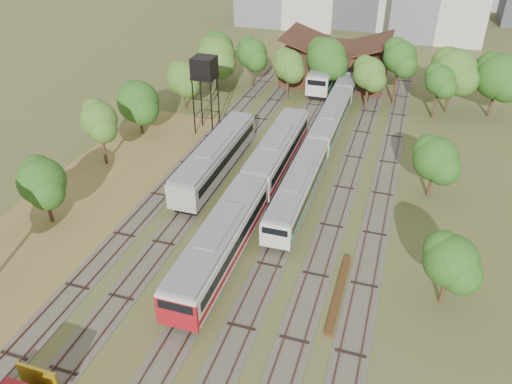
% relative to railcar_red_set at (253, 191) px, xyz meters
% --- Properties ---
extents(ground, '(240.00, 240.00, 0.00)m').
position_rel_railcar_red_set_xyz_m(ground, '(2.00, -18.21, -2.10)').
color(ground, '#475123').
rests_on(ground, ground).
extents(dry_grass_patch, '(14.00, 60.00, 0.04)m').
position_rel_railcar_red_set_xyz_m(dry_grass_patch, '(-16.00, -10.21, -2.08)').
color(dry_grass_patch, brown).
rests_on(dry_grass_patch, ground).
extents(tracks, '(24.60, 80.00, 0.19)m').
position_rel_railcar_red_set_xyz_m(tracks, '(1.33, 6.79, -2.06)').
color(tracks, '#4C473D').
rests_on(tracks, ground).
extents(railcar_red_set, '(3.20, 34.58, 3.97)m').
position_rel_railcar_red_set_xyz_m(railcar_red_set, '(0.00, 0.00, 0.00)').
color(railcar_red_set, black).
rests_on(railcar_red_set, ground).
extents(railcar_green_set, '(2.76, 52.08, 3.41)m').
position_rel_railcar_red_set_xyz_m(railcar_green_set, '(4.00, 19.72, -0.29)').
color(railcar_green_set, black).
rests_on(railcar_green_set, ground).
extents(railcar_rear, '(3.27, 16.08, 4.05)m').
position_rel_railcar_red_set_xyz_m(railcar_rear, '(0.00, 37.73, 0.04)').
color(railcar_rear, black).
rests_on(railcar_rear, ground).
extents(old_grey_coach, '(3.15, 18.00, 3.91)m').
position_rel_railcar_red_set_xyz_m(old_grey_coach, '(-6.00, 5.30, 0.03)').
color(old_grey_coach, black).
rests_on(old_grey_coach, ground).
extents(water_tower, '(2.82, 2.82, 9.77)m').
position_rel_railcar_red_set_xyz_m(water_tower, '(-11.36, 15.66, 6.13)').
color(water_tower, black).
rests_on(water_tower, ground).
extents(rail_pile_far, '(0.57, 9.15, 0.30)m').
position_rel_railcar_red_set_xyz_m(rail_pile_far, '(10.20, -9.39, -1.95)').
color(rail_pile_far, '#523117').
rests_on(rail_pile_far, ground).
extents(maintenance_shed, '(16.45, 11.55, 7.58)m').
position_rel_railcar_red_set_xyz_m(maintenance_shed, '(1.00, 39.77, 0.82)').
color(maintenance_shed, '#321B12').
rests_on(maintenance_shed, ground).
extents(tree_band_left, '(7.89, 68.05, 8.40)m').
position_rel_railcar_red_set_xyz_m(tree_band_left, '(-18.46, 1.41, 2.92)').
color(tree_band_left, '#382616').
rests_on(tree_band_left, ground).
extents(tree_band_far, '(46.06, 9.76, 9.21)m').
position_rel_railcar_red_set_xyz_m(tree_band_far, '(5.04, 31.90, 3.47)').
color(tree_band_far, '#382616').
rests_on(tree_band_far, ground).
extents(tree_band_right, '(5.59, 40.78, 7.40)m').
position_rel_railcar_red_set_xyz_m(tree_band_right, '(16.97, 9.13, 2.46)').
color(tree_band_right, '#382616').
rests_on(tree_band_right, ground).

